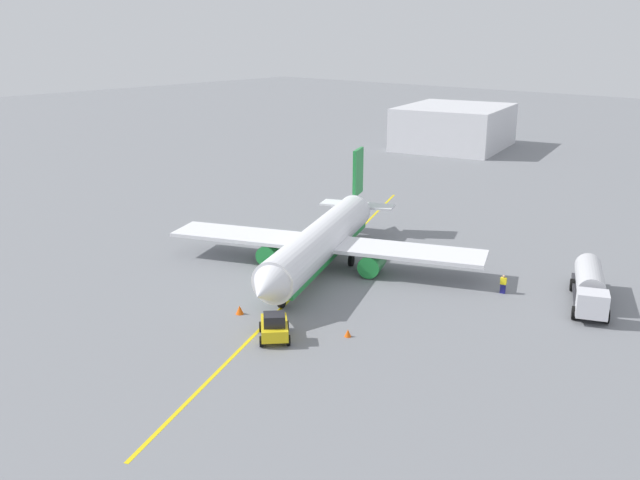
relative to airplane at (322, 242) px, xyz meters
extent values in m
plane|color=slate|center=(0.45, 0.19, -2.68)|extent=(400.00, 400.00, 0.00)
cylinder|color=white|center=(0.45, 0.19, 0.18)|extent=(23.81, 12.83, 3.71)
cube|color=#238C3D|center=(0.45, 0.19, -0.84)|extent=(22.31, 11.69, 1.04)
cone|color=white|center=(12.88, 5.42, 0.18)|extent=(4.49, 4.59, 3.56)
cone|color=white|center=(-12.60, -5.30, 0.55)|extent=(5.57, 4.74, 3.15)
cube|color=#238C3D|center=(-11.98, -5.04, 4.44)|extent=(3.09, 1.57, 5.20)
cube|color=white|center=(-11.98, -5.04, 0.58)|extent=(5.47, 8.67, 0.24)
cube|color=white|center=(-0.47, -0.20, -0.28)|extent=(16.63, 30.90, 0.36)
cylinder|color=#238C3D|center=(-1.75, 4.91, -1.53)|extent=(3.76, 3.18, 2.10)
cylinder|color=#238C3D|center=(2.28, -4.68, -1.53)|extent=(3.76, 3.18, 2.10)
cylinder|color=#4C4C51|center=(9.78, 4.11, -1.53)|extent=(0.24, 0.24, 1.19)
cylinder|color=black|center=(9.78, 4.11, -2.13)|extent=(1.17, 0.80, 1.10)
cylinder|color=#4C4C51|center=(-2.40, 1.81, -1.53)|extent=(0.24, 0.24, 1.19)
cylinder|color=black|center=(-2.40, 1.81, -2.13)|extent=(1.17, 0.80, 1.10)
cylinder|color=#4C4C51|center=(-0.38, -2.98, -1.53)|extent=(0.24, 0.24, 1.19)
cylinder|color=black|center=(-0.38, -2.98, -2.13)|extent=(1.17, 0.80, 1.10)
cube|color=#2D2D33|center=(-8.50, 23.10, -1.98)|extent=(10.12, 6.21, 0.30)
cube|color=silver|center=(-4.30, 24.90, -1.03)|extent=(2.78, 2.99, 2.00)
cube|color=black|center=(-3.47, 25.25, -0.63)|extent=(0.93, 1.90, 0.90)
cylinder|color=silver|center=(-9.05, 22.86, -0.68)|extent=(7.47, 4.93, 2.30)
cylinder|color=black|center=(-5.16, 25.89, -2.13)|extent=(1.15, 0.75, 1.10)
cylinder|color=black|center=(-4.18, 23.59, -2.13)|extent=(1.15, 0.75, 1.10)
cylinder|color=black|center=(-11.29, 23.26, -2.13)|extent=(1.15, 0.75, 1.10)
cylinder|color=black|center=(-10.30, 20.96, -2.13)|extent=(1.15, 0.75, 1.10)
cube|color=yellow|center=(14.44, 7.90, -1.83)|extent=(3.92, 3.99, 0.90)
cube|color=black|center=(14.79, 8.27, -0.93)|extent=(2.12, 2.12, 0.90)
cylinder|color=black|center=(14.28, 6.27, -2.28)|extent=(0.77, 0.79, 0.80)
cylinder|color=black|center=(12.83, 7.64, -2.28)|extent=(0.77, 0.79, 0.80)
cylinder|color=black|center=(16.06, 8.17, -2.28)|extent=(0.77, 0.79, 0.80)
cylinder|color=black|center=(14.61, 9.54, -2.28)|extent=(0.77, 0.79, 0.80)
cube|color=navy|center=(-5.60, 16.60, -2.25)|extent=(0.41, 0.50, 0.85)
cube|color=yellow|center=(-5.60, 16.60, -1.53)|extent=(0.47, 0.59, 0.60)
sphere|color=tan|center=(-5.60, 16.60, -1.09)|extent=(0.24, 0.24, 0.24)
cone|color=#F2590F|center=(13.09, 2.48, -2.31)|extent=(0.67, 0.67, 0.74)
cone|color=#F2590F|center=(10.52, 11.92, -2.38)|extent=(0.54, 0.54, 0.60)
cube|color=silver|center=(-71.15, -27.56, 1.39)|extent=(26.24, 23.57, 8.13)
cube|color=#4C515B|center=(-69.06, -36.93, 0.17)|extent=(15.49, 3.61, 5.37)
cube|color=yellow|center=(0.45, 0.19, -2.67)|extent=(60.99, 25.87, 0.01)
camera|label=1|loc=(47.64, 41.82, 19.87)|focal=38.22mm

